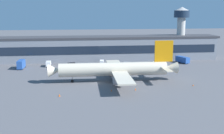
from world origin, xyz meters
TOP-DOWN VIEW (x-y plane):
  - ground_plane at (0.00, 0.00)m, footprint 600.00×600.00m
  - terminal_building at (0.00, 50.42)m, footprint 143.56×14.60m
  - airliner at (7.10, 2.13)m, footprint 51.16×43.51m
  - control_tower at (52.64, 53.30)m, footprint 8.93×8.93m
  - fuel_truck at (47.94, 36.31)m, footprint 5.54×8.85m
  - baggage_tug at (-10.94, 34.33)m, footprint 3.94×2.73m
  - catering_truck at (-34.83, 31.20)m, footprint 2.90×7.30m
  - crew_van at (-22.35, 35.19)m, footprint 2.35×5.23m
  - pushback_tractor at (17.62, 32.30)m, footprint 5.46×4.52m
  - follow_me_car at (4.76, 39.31)m, footprint 2.50×4.61m
  - traffic_cone_0 at (12.47, -10.98)m, footprint 0.55×0.55m
  - traffic_cone_1 at (3.87, -11.20)m, footprint 0.47×0.47m
  - traffic_cone_2 at (-13.79, -14.98)m, footprint 0.60×0.60m
  - traffic_cone_3 at (35.02, -8.06)m, footprint 0.49×0.49m

SIDE VIEW (x-z plane):
  - ground_plane at x=0.00m, z-range 0.00..0.00m
  - traffic_cone_1 at x=3.87m, z-range 0.00..0.58m
  - traffic_cone_3 at x=35.02m, z-range 0.00..0.61m
  - traffic_cone_0 at x=12.47m, z-range 0.00..0.69m
  - traffic_cone_2 at x=-13.79m, z-range 0.00..0.75m
  - pushback_tractor at x=17.62m, z-range 0.17..1.92m
  - baggage_tug at x=-10.94m, z-range 0.16..2.01m
  - follow_me_car at x=4.76m, z-range 0.17..2.02m
  - crew_van at x=-22.35m, z-range 0.18..2.73m
  - fuel_truck at x=47.94m, z-range 0.21..3.56m
  - catering_truck at x=-34.83m, z-range 0.22..4.37m
  - airliner at x=7.10m, z-range -3.08..12.94m
  - terminal_building at x=0.00m, z-range 0.02..13.39m
  - control_tower at x=52.64m, z-range 3.77..33.29m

